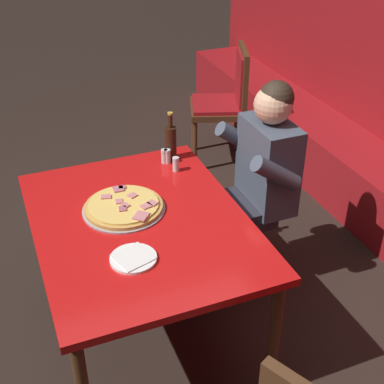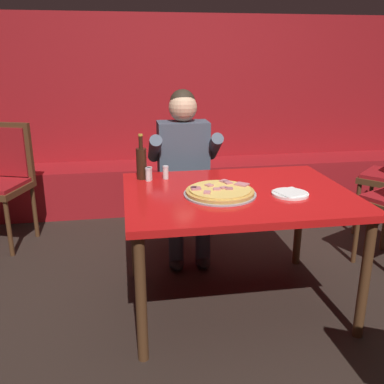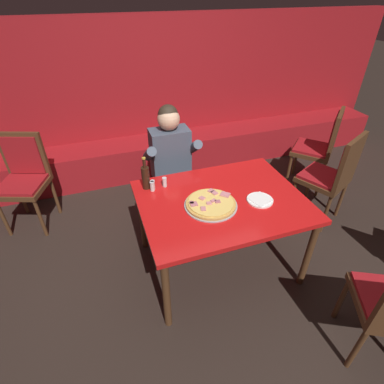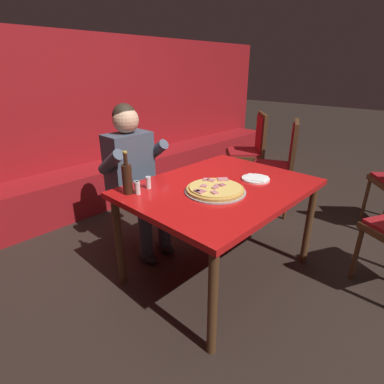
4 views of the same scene
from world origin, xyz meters
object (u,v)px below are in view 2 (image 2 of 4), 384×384
pizza (220,192)px  shaker_red_pepper_flakes (149,174)px  main_dining_table (237,203)px  dining_chair_near_right (1,175)px  beer_bottle (141,162)px  shaker_oregano (166,173)px  shaker_parmesan (148,175)px  plate_white_paper (290,194)px  diner_seated_blue_shirt (185,168)px

pizza → shaker_red_pepper_flakes: size_ratio=4.86×
main_dining_table → dining_chair_near_right: (-1.64, 1.24, -0.10)m
pizza → beer_bottle: 0.59m
main_dining_table → pizza: size_ratio=3.17×
shaker_oregano → shaker_parmesan: (-0.11, -0.03, 0.00)m
plate_white_paper → shaker_red_pepper_flakes: 0.89m
pizza → shaker_oregano: (-0.27, 0.38, 0.02)m
shaker_oregano → diner_seated_blue_shirt: diner_seated_blue_shirt is taller
shaker_red_pepper_flakes → shaker_oregano: bearing=6.5°
shaker_oregano → shaker_parmesan: size_ratio=1.00×
shaker_oregano → pizza: bearing=-54.4°
shaker_parmesan → dining_chair_near_right: dining_chair_near_right is taller
dining_chair_near_right → beer_bottle: bearing=-38.8°
main_dining_table → shaker_parmesan: bearing=148.8°
plate_white_paper → shaker_oregano: (-0.67, 0.45, 0.03)m
main_dining_table → plate_white_paper: 0.31m
shaker_oregano → dining_chair_near_right: bearing=144.0°
pizza → beer_bottle: size_ratio=1.43×
dining_chair_near_right → diner_seated_blue_shirt: bearing=-19.5°
pizza → diner_seated_blue_shirt: bearing=96.4°
beer_bottle → diner_seated_blue_shirt: 0.53m
plate_white_paper → diner_seated_blue_shirt: 0.98m
plate_white_paper → dining_chair_near_right: (-1.92, 1.36, -0.18)m
shaker_parmesan → plate_white_paper: bearing=-28.2°
shaker_red_pepper_flakes → diner_seated_blue_shirt: diner_seated_blue_shirt is taller
plate_white_paper → beer_bottle: size_ratio=0.72×
plate_white_paper → dining_chair_near_right: bearing=144.7°
plate_white_paper → shaker_oregano: shaker_oregano is taller
pizza → shaker_parmesan: bearing=137.7°
pizza → diner_seated_blue_shirt: 0.79m
main_dining_table → pizza: bearing=-158.1°
pizza → beer_bottle: beer_bottle is taller
beer_bottle → shaker_red_pepper_flakes: bearing=-39.9°
pizza → plate_white_paper: (0.40, -0.07, -0.01)m
plate_white_paper → diner_seated_blue_shirt: bearing=119.6°
plate_white_paper → shaker_oregano: size_ratio=2.44×
beer_bottle → main_dining_table: bearing=-33.6°
main_dining_table → pizza: 0.16m
plate_white_paper → diner_seated_blue_shirt: size_ratio=0.16×
main_dining_table → diner_seated_blue_shirt: bearing=105.6°
beer_bottle → dining_chair_near_right: size_ratio=0.30×
main_dining_table → beer_bottle: bearing=146.4°
pizza → shaker_red_pepper_flakes: bearing=135.8°
beer_bottle → diner_seated_blue_shirt: bearing=48.2°
beer_bottle → diner_seated_blue_shirt: diner_seated_blue_shirt is taller
plate_white_paper → diner_seated_blue_shirt: (-0.48, 0.85, -0.05)m
shaker_oregano → beer_bottle: bearing=170.1°
pizza → plate_white_paper: pizza is taller
main_dining_table → shaker_red_pepper_flakes: size_ratio=15.41×
main_dining_table → shaker_red_pepper_flakes: shaker_red_pepper_flakes is taller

